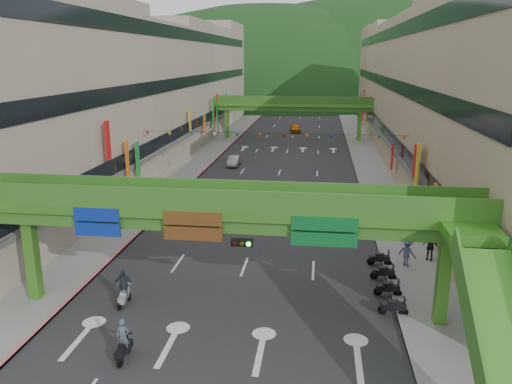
% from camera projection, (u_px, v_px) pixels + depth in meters
% --- Properties ---
extents(ground, '(320.00, 320.00, 0.00)m').
position_uv_depth(ground, '(202.00, 380.00, 21.26)').
color(ground, black).
rests_on(ground, ground).
extents(road_slab, '(18.00, 140.00, 0.02)m').
position_uv_depth(road_slab, '(285.00, 157.00, 69.13)').
color(road_slab, '#28282B').
rests_on(road_slab, ground).
extents(sidewalk_left, '(4.00, 140.00, 0.15)m').
position_uv_depth(sidewalk_left, '(208.00, 154.00, 70.47)').
color(sidewalk_left, gray).
rests_on(sidewalk_left, ground).
extents(sidewalk_right, '(4.00, 140.00, 0.15)m').
position_uv_depth(sidewalk_right, '(366.00, 158.00, 67.76)').
color(sidewalk_right, gray).
rests_on(sidewalk_right, ground).
extents(curb_left, '(0.20, 140.00, 0.18)m').
position_uv_depth(curb_left, '(221.00, 154.00, 70.23)').
color(curb_left, '#CC5959').
rests_on(curb_left, ground).
extents(curb_right, '(0.20, 140.00, 0.18)m').
position_uv_depth(curb_right, '(352.00, 158.00, 67.99)').
color(curb_right, gray).
rests_on(curb_right, ground).
extents(building_row_left, '(12.80, 95.00, 19.00)m').
position_uv_depth(building_row_left, '(150.00, 86.00, 68.99)').
color(building_row_left, '#9E937F').
rests_on(building_row_left, ground).
extents(building_row_right, '(12.80, 95.00, 19.00)m').
position_uv_depth(building_row_right, '(433.00, 88.00, 64.34)').
color(building_row_right, gray).
rests_on(building_row_right, ground).
extents(overpass_near, '(28.00, 12.27, 7.10)m').
position_uv_depth(overpass_near, '(242.00, 225.00, 24.94)').
color(overpass_near, '#4C9E2D').
rests_on(overpass_near, ground).
extents(overpass_far, '(28.00, 2.20, 7.10)m').
position_uv_depth(overpass_far, '(292.00, 107.00, 82.08)').
color(overpass_far, '#4C9E2D').
rests_on(overpass_far, ground).
extents(hill_left, '(168.00, 140.00, 112.00)m').
position_uv_depth(hill_left, '(265.00, 96.00, 176.30)').
color(hill_left, '#1C4419').
rests_on(hill_left, ground).
extents(hill_right, '(208.00, 176.00, 128.00)m').
position_uv_depth(hill_right, '(375.00, 93.00, 190.53)').
color(hill_right, '#1C4419').
rests_on(hill_right, ground).
extents(bunting_string, '(26.00, 0.36, 0.47)m').
position_uv_depth(bunting_string, '(272.00, 136.00, 48.43)').
color(bunting_string, black).
rests_on(bunting_string, ground).
extents(scooter_rider_near, '(0.63, 1.60, 2.02)m').
position_uv_depth(scooter_rider_near, '(123.00, 342.00, 22.45)').
color(scooter_rider_near, black).
rests_on(scooter_rider_near, ground).
extents(scooter_rider_mid, '(0.90, 1.59, 1.98)m').
position_uv_depth(scooter_rider_mid, '(246.00, 194.00, 46.24)').
color(scooter_rider_mid, black).
rests_on(scooter_rider_mid, ground).
extents(scooter_rider_left, '(1.09, 1.60, 2.14)m').
position_uv_depth(scooter_rider_left, '(123.00, 287.00, 27.41)').
color(scooter_rider_left, gray).
rests_on(scooter_rider_left, ground).
extents(scooter_rider_far, '(0.89, 1.60, 2.08)m').
position_uv_depth(scooter_rider_far, '(205.00, 205.00, 42.90)').
color(scooter_rider_far, maroon).
rests_on(scooter_rider_far, ground).
extents(parked_scooter_row, '(1.60, 7.18, 1.08)m').
position_uv_depth(parked_scooter_row, '(386.00, 280.00, 29.62)').
color(parked_scooter_row, black).
rests_on(parked_scooter_row, ground).
extents(car_silver, '(1.36, 3.86, 1.27)m').
position_uv_depth(car_silver, '(234.00, 161.00, 63.15)').
color(car_silver, '#97959C').
rests_on(car_silver, ground).
extents(car_yellow, '(2.24, 4.55, 1.49)m').
position_uv_depth(car_yellow, '(295.00, 128.00, 91.35)').
color(car_yellow, '#C96B00').
rests_on(car_yellow, ground).
extents(pedestrian_red, '(0.79, 0.62, 1.60)m').
position_uv_depth(pedestrian_red, '(387.00, 198.00, 46.03)').
color(pedestrian_red, '#C92656').
rests_on(pedestrian_red, ground).
extents(pedestrian_dark, '(1.15, 0.82, 1.82)m').
position_uv_depth(pedestrian_dark, '(430.00, 249.00, 33.37)').
color(pedestrian_dark, black).
rests_on(pedestrian_dark, ground).
extents(pedestrian_blue, '(1.02, 0.93, 1.84)m').
position_uv_depth(pedestrian_blue, '(407.00, 254.00, 32.43)').
color(pedestrian_blue, '#3F4363').
rests_on(pedestrian_blue, ground).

